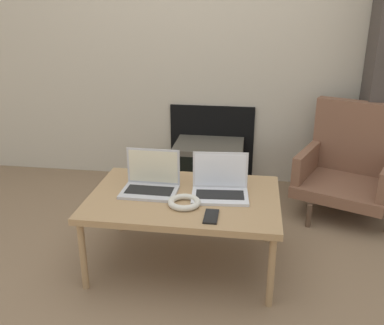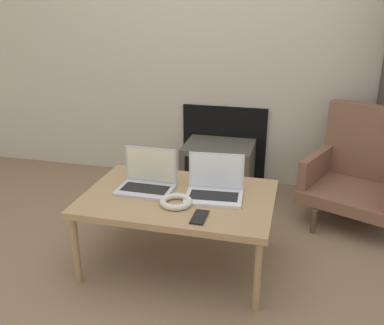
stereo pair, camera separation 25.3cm
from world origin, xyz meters
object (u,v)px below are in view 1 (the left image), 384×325
object	(u,v)px
laptop_left	(151,182)
armchair	(350,162)
tv	(209,166)
laptop_right	(220,186)
phone	(211,216)
headphones	(184,202)

from	to	relation	value
laptop_left	armchair	bearing A→B (deg)	34.49
tv	laptop_right	bearing A→B (deg)	-80.45
phone	headphones	bearing A→B (deg)	143.65
armchair	laptop_right	bearing A→B (deg)	-112.84
laptop_right	armchair	world-z (taller)	armchair
armchair	headphones	bearing A→B (deg)	-113.06
laptop_left	tv	distance (m)	1.09
laptop_left	laptop_right	bearing A→B (deg)	0.75
headphones	tv	world-z (taller)	headphones
laptop_right	headphones	xyz separation A→B (m)	(-0.17, -0.16, -0.03)
tv	armchair	xyz separation A→B (m)	(1.04, -0.19, 0.17)
laptop_left	phone	distance (m)	0.46
headphones	laptop_right	bearing A→B (deg)	42.76
phone	tv	bearing A→B (deg)	96.71
phone	armchair	size ratio (longest dim) A/B	0.19
laptop_left	phone	size ratio (longest dim) A/B	2.08
tv	armchair	world-z (taller)	armchair
phone	armchair	bearing A→B (deg)	51.52
laptop_right	headphones	size ratio (longest dim) A/B	1.87
tv	armchair	size ratio (longest dim) A/B	0.68
laptop_left	tv	world-z (taller)	laptop_left
headphones	armchair	size ratio (longest dim) A/B	0.22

